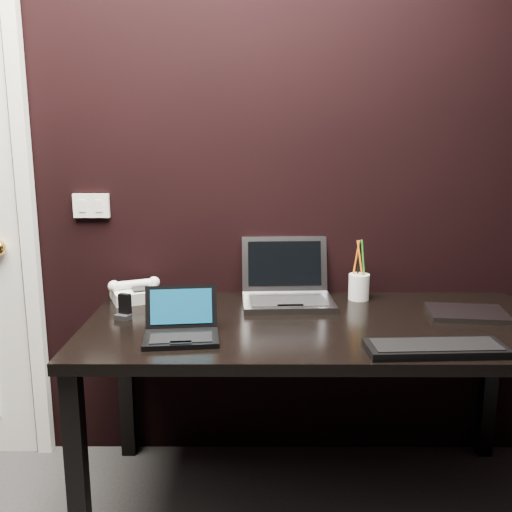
{
  "coord_description": "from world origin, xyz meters",
  "views": [
    {
      "loc": [
        0.08,
        -0.59,
        1.41
      ],
      "look_at": [
        0.07,
        1.35,
        1.0
      ],
      "focal_mm": 40.0,
      "sensor_mm": 36.0,
      "label": 1
    }
  ],
  "objects_px": {
    "desk": "(317,342)",
    "mobile_phone": "(124,310)",
    "closed_laptop": "(467,313)",
    "desk_phone": "(134,292)",
    "ext_keyboard": "(436,348)",
    "netbook": "(181,329)",
    "silver_laptop": "(287,291)",
    "pen_cup": "(359,286)"
  },
  "relations": [
    {
      "from": "desk",
      "to": "mobile_phone",
      "type": "height_order",
      "value": "mobile_phone"
    },
    {
      "from": "closed_laptop",
      "to": "desk_phone",
      "type": "height_order",
      "value": "desk_phone"
    },
    {
      "from": "desk_phone",
      "to": "mobile_phone",
      "type": "distance_m",
      "value": 0.24
    },
    {
      "from": "ext_keyboard",
      "to": "closed_laptop",
      "type": "xyz_separation_m",
      "value": [
        0.23,
        0.37,
        -0.0
      ]
    },
    {
      "from": "netbook",
      "to": "silver_laptop",
      "type": "bearing_deg",
      "value": 48.23
    },
    {
      "from": "desk",
      "to": "silver_laptop",
      "type": "relative_size",
      "value": 4.52
    },
    {
      "from": "closed_laptop",
      "to": "netbook",
      "type": "bearing_deg",
      "value": -166.85
    },
    {
      "from": "ext_keyboard",
      "to": "closed_laptop",
      "type": "height_order",
      "value": "ext_keyboard"
    },
    {
      "from": "desk",
      "to": "desk_phone",
      "type": "xyz_separation_m",
      "value": [
        -0.73,
        0.27,
        0.12
      ]
    },
    {
      "from": "mobile_phone",
      "to": "pen_cup",
      "type": "relative_size",
      "value": 0.38
    },
    {
      "from": "netbook",
      "to": "mobile_phone",
      "type": "xyz_separation_m",
      "value": [
        -0.24,
        0.2,
        0.0
      ]
    },
    {
      "from": "closed_laptop",
      "to": "mobile_phone",
      "type": "xyz_separation_m",
      "value": [
        -1.29,
        -0.04,
        0.03
      ]
    },
    {
      "from": "desk_phone",
      "to": "pen_cup",
      "type": "relative_size",
      "value": 0.89
    },
    {
      "from": "mobile_phone",
      "to": "pen_cup",
      "type": "xyz_separation_m",
      "value": [
        0.92,
        0.26,
        0.02
      ]
    },
    {
      "from": "desk",
      "to": "netbook",
      "type": "xyz_separation_m",
      "value": [
        -0.48,
        -0.17,
        0.11
      ]
    },
    {
      "from": "desk",
      "to": "desk_phone",
      "type": "height_order",
      "value": "desk_phone"
    },
    {
      "from": "closed_laptop",
      "to": "desk_phone",
      "type": "distance_m",
      "value": 1.32
    },
    {
      "from": "silver_laptop",
      "to": "mobile_phone",
      "type": "bearing_deg",
      "value": -160.47
    },
    {
      "from": "netbook",
      "to": "ext_keyboard",
      "type": "height_order",
      "value": "netbook"
    },
    {
      "from": "closed_laptop",
      "to": "mobile_phone",
      "type": "height_order",
      "value": "mobile_phone"
    },
    {
      "from": "netbook",
      "to": "mobile_phone",
      "type": "distance_m",
      "value": 0.31
    },
    {
      "from": "desk",
      "to": "desk_phone",
      "type": "bearing_deg",
      "value": 159.86
    },
    {
      "from": "silver_laptop",
      "to": "closed_laptop",
      "type": "height_order",
      "value": "silver_laptop"
    },
    {
      "from": "desk",
      "to": "netbook",
      "type": "bearing_deg",
      "value": -160.15
    },
    {
      "from": "desk_phone",
      "to": "pen_cup",
      "type": "height_order",
      "value": "pen_cup"
    },
    {
      "from": "silver_laptop",
      "to": "closed_laptop",
      "type": "bearing_deg",
      "value": -14.71
    },
    {
      "from": "ext_keyboard",
      "to": "mobile_phone",
      "type": "height_order",
      "value": "mobile_phone"
    },
    {
      "from": "silver_laptop",
      "to": "pen_cup",
      "type": "xyz_separation_m",
      "value": [
        0.3,
        0.04,
        0.01
      ]
    },
    {
      "from": "closed_laptop",
      "to": "mobile_phone",
      "type": "distance_m",
      "value": 1.29
    },
    {
      "from": "netbook",
      "to": "desk_phone",
      "type": "height_order",
      "value": "netbook"
    },
    {
      "from": "netbook",
      "to": "desk_phone",
      "type": "relative_size",
      "value": 1.21
    },
    {
      "from": "closed_laptop",
      "to": "mobile_phone",
      "type": "relative_size",
      "value": 3.24
    },
    {
      "from": "closed_laptop",
      "to": "pen_cup",
      "type": "height_order",
      "value": "pen_cup"
    },
    {
      "from": "pen_cup",
      "to": "closed_laptop",
      "type": "bearing_deg",
      "value": -30.68
    },
    {
      "from": "desk",
      "to": "closed_laptop",
      "type": "bearing_deg",
      "value": 7.25
    },
    {
      "from": "desk_phone",
      "to": "desk",
      "type": "bearing_deg",
      "value": -20.14
    },
    {
      "from": "mobile_phone",
      "to": "pen_cup",
      "type": "height_order",
      "value": "pen_cup"
    },
    {
      "from": "pen_cup",
      "to": "desk_phone",
      "type": "bearing_deg",
      "value": -178.36
    },
    {
      "from": "silver_laptop",
      "to": "pen_cup",
      "type": "relative_size",
      "value": 1.49
    },
    {
      "from": "ext_keyboard",
      "to": "desk_phone",
      "type": "xyz_separation_m",
      "value": [
        -1.07,
        0.57,
        0.02
      ]
    },
    {
      "from": "desk",
      "to": "closed_laptop",
      "type": "height_order",
      "value": "closed_laptop"
    },
    {
      "from": "silver_laptop",
      "to": "closed_laptop",
      "type": "xyz_separation_m",
      "value": [
        0.67,
        -0.18,
        -0.04
      ]
    }
  ]
}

